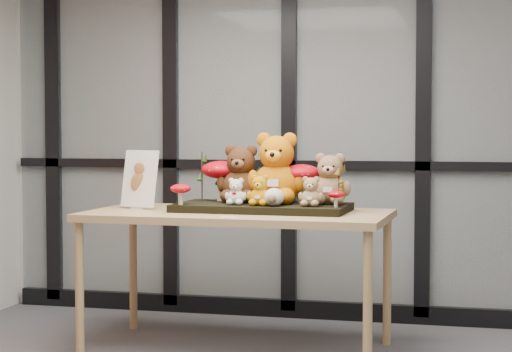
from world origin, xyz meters
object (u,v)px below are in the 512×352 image
(bear_white_bow, at_px, (236,190))
(mushroom_back_left, at_px, (221,179))
(bear_tan_back, at_px, (330,176))
(plush_cream_hedgehog, at_px, (274,196))
(sign_holder, at_px, (140,181))
(bear_pooh_yellow, at_px, (277,164))
(display_table, at_px, (238,223))
(bear_brown_medium, at_px, (241,171))
(bear_beige_small, at_px, (311,190))
(bear_small_yellow, at_px, (260,189))
(diorama_tray, at_px, (262,207))
(mushroom_front_left, at_px, (181,193))
(mushroom_back_right, at_px, (301,181))
(mushroom_front_right, at_px, (336,198))

(bear_white_bow, height_order, mushroom_back_left, mushroom_back_left)
(bear_tan_back, xyz_separation_m, plush_cream_hedgehog, (-0.28, -0.21, -0.11))
(plush_cream_hedgehog, height_order, sign_holder, sign_holder)
(bear_pooh_yellow, xyz_separation_m, bear_white_bow, (-0.20, -0.18, -0.14))
(display_table, relative_size, bear_pooh_yellow, 3.86)
(bear_brown_medium, height_order, bear_beige_small, bear_brown_medium)
(bear_small_yellow, height_order, bear_white_bow, bear_small_yellow)
(bear_brown_medium, bearing_deg, plush_cream_hedgehog, -42.05)
(bear_tan_back, distance_m, sign_holder, 1.14)
(bear_brown_medium, distance_m, bear_tan_back, 0.54)
(diorama_tray, height_order, bear_beige_small, bear_beige_small)
(bear_beige_small, height_order, mushroom_back_left, mushroom_back_left)
(bear_brown_medium, bearing_deg, diorama_tray, -31.85)
(diorama_tray, bearing_deg, bear_brown_medium, 148.15)
(bear_white_bow, distance_m, sign_holder, 0.63)
(bear_white_bow, xyz_separation_m, plush_cream_hedgehog, (0.23, -0.04, -0.03))
(diorama_tray, relative_size, bear_white_bow, 5.89)
(plush_cream_hedgehog, bearing_deg, bear_brown_medium, 137.95)
(bear_pooh_yellow, bearing_deg, bear_beige_small, -36.00)
(display_table, bearing_deg, bear_pooh_yellow, 35.74)
(bear_brown_medium, xyz_separation_m, bear_tan_back, (0.54, -0.03, -0.02))
(bear_small_yellow, xyz_separation_m, bear_beige_small, (0.29, 0.02, -0.00))
(bear_pooh_yellow, relative_size, mushroom_back_left, 1.70)
(plush_cream_hedgehog, distance_m, mushroom_front_left, 0.55)
(bear_pooh_yellow, bearing_deg, bear_tan_back, 0.08)
(plush_cream_hedgehog, relative_size, mushroom_back_right, 0.45)
(mushroom_front_left, height_order, sign_holder, sign_holder)
(mushroom_back_left, bearing_deg, plush_cream_hedgehog, -37.36)
(bear_tan_back, relative_size, mushroom_front_left, 2.47)
(bear_white_bow, bearing_deg, bear_brown_medium, 98.47)
(bear_tan_back, bearing_deg, mushroom_front_left, -162.53)
(mushroom_front_left, distance_m, mushroom_front_right, 0.90)
(diorama_tray, relative_size, bear_beige_small, 5.36)
(bear_white_bow, xyz_separation_m, mushroom_front_left, (-0.31, -0.06, -0.02))
(mushroom_front_left, bearing_deg, mushroom_back_left, 65.53)
(bear_tan_back, bearing_deg, mushroom_back_left, 173.84)
(display_table, xyz_separation_m, plush_cream_hedgehog, (0.24, -0.08, 0.16))
(bear_pooh_yellow, bearing_deg, mushroom_back_left, 168.51)
(mushroom_back_left, bearing_deg, bear_tan_back, -7.65)
(bear_white_bow, xyz_separation_m, mushroom_back_left, (-0.16, 0.26, 0.05))
(bear_pooh_yellow, xyz_separation_m, bear_beige_small, (0.24, -0.18, -0.13))
(diorama_tray, distance_m, bear_tan_back, 0.44)
(bear_brown_medium, height_order, bear_small_yellow, bear_brown_medium)
(plush_cream_hedgehog, bearing_deg, bear_tan_back, 38.20)
(diorama_tray, distance_m, sign_holder, 0.76)
(bear_beige_small, bearing_deg, display_table, 175.56)
(bear_tan_back, height_order, mushroom_back_right, bear_tan_back)
(mushroom_back_left, relative_size, sign_holder, 0.77)
(display_table, relative_size, sign_holder, 5.02)
(bear_tan_back, bearing_deg, bear_white_bow, -160.00)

